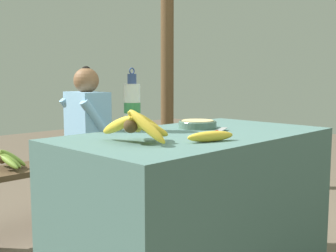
{
  "coord_description": "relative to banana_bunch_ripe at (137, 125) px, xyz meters",
  "views": [
    {
      "loc": [
        -1.43,
        -1.24,
        1.03
      ],
      "look_at": [
        -0.13,
        0.05,
        0.82
      ],
      "focal_mm": 45.0,
      "sensor_mm": 36.0,
      "label": 1
    }
  ],
  "objects": [
    {
      "name": "market_counter",
      "position": [
        0.37,
        0.02,
        -0.46
      ],
      "size": [
        1.27,
        0.71,
        0.78
      ],
      "color": "#4C706B",
      "rests_on": "ground_plane"
    },
    {
      "name": "banana_bunch_ripe",
      "position": [
        0.0,
        0.0,
        0.0
      ],
      "size": [
        0.22,
        0.34,
        0.15
      ],
      "color": "#4C381E",
      "rests_on": "market_counter"
    },
    {
      "name": "serving_bowl",
      "position": [
        0.52,
        0.14,
        -0.05
      ],
      "size": [
        0.19,
        0.19,
        0.04
      ],
      "color": "#4C6B5B",
      "rests_on": "market_counter"
    },
    {
      "name": "water_bottle",
      "position": [
        0.21,
        0.28,
        0.05
      ],
      "size": [
        0.08,
        0.08,
        0.3
      ],
      "color": "white",
      "rests_on": "market_counter"
    },
    {
      "name": "loose_banana_front",
      "position": [
        0.22,
        -0.18,
        -0.05
      ],
      "size": [
        0.21,
        0.11,
        0.04
      ],
      "rotation": [
        0.0,
        0.0,
        -0.32
      ],
      "color": "gold",
      "rests_on": "market_counter"
    },
    {
      "name": "knife",
      "position": [
        0.43,
        -0.06,
        -0.06
      ],
      "size": [
        0.21,
        0.12,
        0.02
      ],
      "rotation": [
        0.0,
        0.0,
        0.45
      ],
      "color": "#BCBCC1",
      "rests_on": "market_counter"
    },
    {
      "name": "wooden_bench",
      "position": [
        0.47,
        1.29,
        -0.46
      ],
      "size": [
        1.62,
        0.32,
        0.46
      ],
      "color": "#4C3823",
      "rests_on": "ground_plane"
    },
    {
      "name": "seated_vendor",
      "position": [
        0.57,
        1.26,
        -0.2
      ],
      "size": [
        0.43,
        0.41,
        1.11
      ],
      "rotation": [
        0.0,
        0.0,
        3.01
      ],
      "color": "#473828",
      "rests_on": "ground_plane"
    },
    {
      "name": "banana_bunch_green",
      "position": [
        0.06,
        1.29,
        -0.32
      ],
      "size": [
        0.18,
        0.31,
        0.14
      ],
      "color": "#4C381E",
      "rests_on": "wooden_bench"
    },
    {
      "name": "support_post_far",
      "position": [
        1.76,
        1.59,
        0.43
      ],
      "size": [
        0.12,
        0.12,
        2.54
      ],
      "color": "brown",
      "rests_on": "ground_plane"
    }
  ]
}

